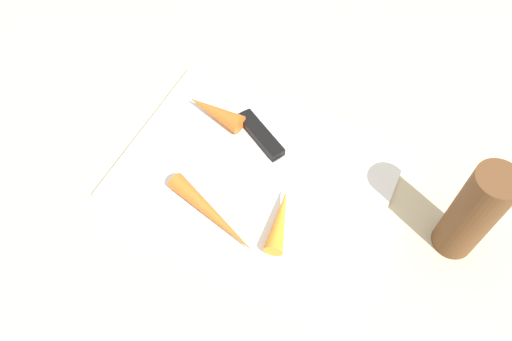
{
  "coord_description": "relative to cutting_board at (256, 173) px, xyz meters",
  "views": [
    {
      "loc": [
        -0.16,
        0.33,
        0.58
      ],
      "look_at": [
        0.0,
        0.0,
        0.01
      ],
      "focal_mm": 34.72,
      "sensor_mm": 36.0,
      "label": 1
    }
  ],
  "objects": [
    {
      "name": "carrot_medium",
      "position": [
        0.1,
        -0.06,
        0.02
      ],
      "size": [
        0.09,
        0.04,
        0.03
      ],
      "primitive_type": "cone",
      "rotation": [
        0.0,
        1.57,
        6.15
      ],
      "color": "orange",
      "rests_on": "cutting_board"
    },
    {
      "name": "ground_plane",
      "position": [
        0.0,
        0.0,
        -0.01
      ],
      "size": [
        1.4,
        1.4,
        0.0
      ],
      "primitive_type": "plane",
      "color": "#C6B793"
    },
    {
      "name": "pepper_grinder",
      "position": [
        -0.27,
        -0.02,
        0.07
      ],
      "size": [
        0.05,
        0.05,
        0.15
      ],
      "primitive_type": "cylinder",
      "color": "brown",
      "rests_on": "ground_plane"
    },
    {
      "name": "carrot_shortest",
      "position": [
        -0.06,
        0.06,
        0.02
      ],
      "size": [
        0.05,
        0.09,
        0.02
      ],
      "primitive_type": "cone",
      "rotation": [
        0.0,
        1.57,
        4.95
      ],
      "color": "orange",
      "rests_on": "cutting_board"
    },
    {
      "name": "cutting_board",
      "position": [
        0.0,
        0.0,
        0.0
      ],
      "size": [
        0.36,
        0.26,
        0.01
      ],
      "primitive_type": "cube",
      "color": "white",
      "rests_on": "ground_plane"
    },
    {
      "name": "knife",
      "position": [
        0.01,
        -0.05,
        0.01
      ],
      "size": [
        0.18,
        0.12,
        0.01
      ],
      "rotation": [
        0.0,
        0.0,
        2.62
      ],
      "color": "#B7B7BC",
      "rests_on": "cutting_board"
    },
    {
      "name": "carrot_longest",
      "position": [
        0.02,
        0.09,
        0.02
      ],
      "size": [
        0.15,
        0.07,
        0.02
      ],
      "primitive_type": "cone",
      "rotation": [
        0.0,
        1.57,
        2.82
      ],
      "color": "orange",
      "rests_on": "cutting_board"
    }
  ]
}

